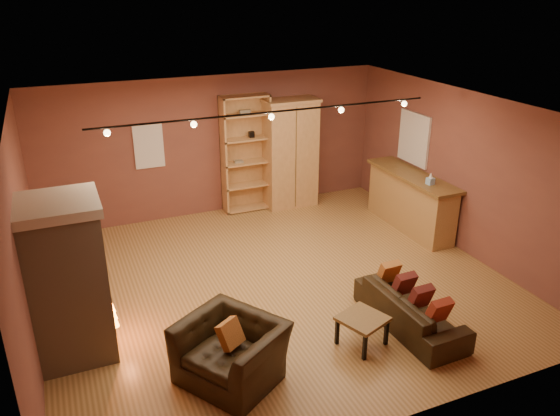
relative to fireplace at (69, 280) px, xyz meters
name	(u,v)px	position (x,y,z in m)	size (l,w,h in m)	color
floor	(277,282)	(3.04, 0.60, -1.06)	(7.00, 7.00, 0.00)	olive
ceiling	(277,109)	(3.04, 0.60, 1.74)	(7.00, 7.00, 0.00)	brown
back_wall	(214,146)	(3.04, 3.85, 0.34)	(7.00, 0.02, 2.80)	brown
left_wall	(23,242)	(-0.46, 0.60, 0.34)	(0.02, 6.50, 2.80)	brown
right_wall	(462,172)	(6.54, 0.60, 0.34)	(0.02, 6.50, 2.80)	brown
fireplace	(69,280)	(0.00, 0.00, 0.00)	(1.01, 0.98, 2.12)	tan
back_window	(149,146)	(1.74, 3.83, 0.49)	(0.56, 0.04, 0.86)	white
bookcase	(245,153)	(3.64, 3.72, 0.16)	(0.98, 0.38, 2.41)	tan
armoire	(290,153)	(4.59, 3.56, 0.09)	(1.12, 0.64, 2.28)	tan
bar_counter	(410,201)	(6.24, 1.57, -0.51)	(0.61, 2.28, 1.09)	tan
tissue_box	(430,179)	(6.19, 0.99, 0.12)	(0.13, 0.13, 0.22)	#8CB7E0
right_window	(414,138)	(6.51, 2.00, 0.59)	(0.05, 0.90, 1.00)	white
loveseat	(411,303)	(4.28, -1.21, -0.69)	(0.57, 1.82, 0.76)	black
armchair	(231,343)	(1.66, -1.26, -0.55)	(1.26, 1.38, 1.01)	black
coffee_table	(362,321)	(3.45, -1.31, -0.70)	(0.71, 0.71, 0.42)	brown
track_rail	(271,114)	(3.04, 0.80, 1.63)	(5.20, 0.09, 0.13)	black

